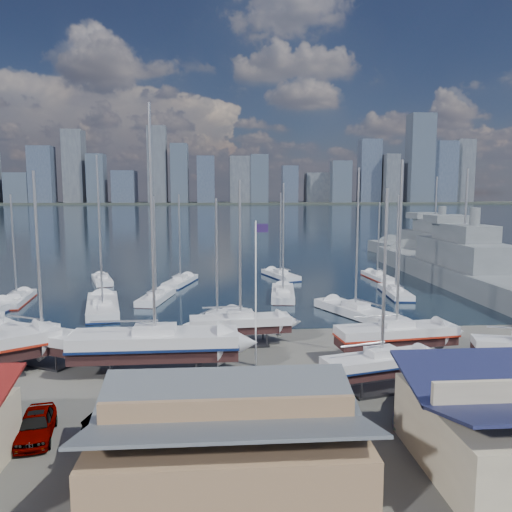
{
  "coord_description": "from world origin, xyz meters",
  "views": [
    {
      "loc": [
        -0.35,
        -47.84,
        13.46
      ],
      "look_at": [
        3.82,
        8.0,
        6.36
      ],
      "focal_mm": 35.0,
      "sensor_mm": 36.0,
      "label": 1
    }
  ],
  "objects": [
    {
      "name": "sailboat_moored_7",
      "position": [
        7.86,
        15.23,
        0.32
      ],
      "size": [
        4.07,
        10.46,
        15.39
      ],
      "rotation": [
        0.0,
        0.0,
        1.45
      ],
      "color": "black",
      "rests_on": "water"
    },
    {
      "name": "sailboat_cradle_2",
      "position": [
        -14.33,
        -8.45,
        2.03
      ],
      "size": [
        9.39,
        6.54,
        15.14
      ],
      "rotation": [
        0.0,
        0.0,
        -0.48
      ],
      "color": "#2D2D33",
      "rests_on": "ground"
    },
    {
      "name": "sailboat_cradle_4",
      "position": [
        1.47,
        -4.8,
        2.0
      ],
      "size": [
        9.04,
        3.24,
        14.57
      ],
      "rotation": [
        0.0,
        0.0,
        0.09
      ],
      "color": "#2D2D33",
      "rests_on": "ground"
    },
    {
      "name": "sailboat_moored_6",
      "position": [
        -0.59,
        2.64,
        0.31
      ],
      "size": [
        6.76,
        9.1,
        13.54
      ],
      "rotation": [
        0.0,
        0.0,
        1.04
      ],
      "color": "black",
      "rests_on": "water"
    },
    {
      "name": "sailboat_moored_1",
      "position": [
        -25.23,
        14.32,
        0.31
      ],
      "size": [
        3.66,
        9.54,
        13.91
      ],
      "rotation": [
        0.0,
        0.0,
        1.69
      ],
      "color": "black",
      "rests_on": "water"
    },
    {
      "name": "flagpole",
      "position": [
        2.53,
        -10.13,
        6.51
      ],
      "size": [
        1.01,
        0.12,
        11.37
      ],
      "color": "white",
      "rests_on": "ground"
    },
    {
      "name": "naval_ship_east",
      "position": [
        35.39,
        22.18,
        1.67
      ],
      "size": [
        8.71,
        53.4,
        18.8
      ],
      "rotation": [
        0.0,
        0.0,
        1.57
      ],
      "color": "slate",
      "rests_on": "water"
    },
    {
      "name": "far_shore",
      "position": [
        0.0,
        560.0,
        1.1
      ],
      "size": [
        1400.0,
        80.0,
        2.2
      ],
      "primitive_type": "cube",
      "color": "#2D332D",
      "rests_on": "ground"
    },
    {
      "name": "sailboat_moored_3",
      "position": [
        -13.68,
        9.07,
        0.31
      ],
      "size": [
        6.1,
        12.78,
        18.42
      ],
      "rotation": [
        0.0,
        0.0,
        1.79
      ],
      "color": "black",
      "rests_on": "water"
    },
    {
      "name": "sailboat_moored_11",
      "position": [
        24.47,
        27.87,
        0.31
      ],
      "size": [
        3.05,
        8.57,
        12.56
      ],
      "rotation": [
        0.0,
        0.0,
        1.66
      ],
      "color": "black",
      "rests_on": "water"
    },
    {
      "name": "shed_grey",
      "position": [
        0.0,
        -26.0,
        2.15
      ],
      "size": [
        12.6,
        8.4,
        4.17
      ],
      "color": "#8C6B4C",
      "rests_on": "ground"
    },
    {
      "name": "water",
      "position": [
        0.0,
        300.0,
        -0.15
      ],
      "size": [
        1400.0,
        600.0,
        0.4
      ],
      "primitive_type": "cube",
      "color": "#1A2E3D",
      "rests_on": "ground"
    },
    {
      "name": "sailboat_moored_5",
      "position": [
        -6.09,
        25.43,
        0.31
      ],
      "size": [
        4.92,
        9.65,
        13.89
      ],
      "rotation": [
        0.0,
        0.0,
        1.31
      ],
      "color": "black",
      "rests_on": "water"
    },
    {
      "name": "sailboat_moored_9",
      "position": [
        14.56,
        4.83,
        0.32
      ],
      "size": [
        7.53,
        11.48,
        16.9
      ],
      "rotation": [
        0.0,
        0.0,
        2.0
      ],
      "color": "black",
      "rests_on": "water"
    },
    {
      "name": "sailboat_moored_10",
      "position": [
        22.78,
        15.15,
        0.31
      ],
      "size": [
        3.39,
        9.44,
        13.83
      ],
      "rotation": [
        0.0,
        0.0,
        1.48
      ],
      "color": "black",
      "rests_on": "water"
    },
    {
      "name": "car_b",
      "position": [
        -5.46,
        -21.28,
        0.78
      ],
      "size": [
        5.02,
        2.83,
        1.57
      ],
      "primitive_type": "imported",
      "rotation": [
        0.0,
        0.0,
        1.31
      ],
      "color": "gray",
      "rests_on": "ground"
    },
    {
      "name": "sailboat_moored_8",
      "position": [
        9.37,
        30.01,
        0.31
      ],
      "size": [
        5.53,
        9.79,
        14.11
      ],
      "rotation": [
        0.0,
        0.0,
        1.9
      ],
      "color": "black",
      "rests_on": "water"
    },
    {
      "name": "sailboat_moored_2",
      "position": [
        -17.95,
        27.63,
        0.32
      ],
      "size": [
        4.99,
        9.01,
        13.11
      ],
      "rotation": [
        0.0,
        0.0,
        1.88
      ],
      "color": "black",
      "rests_on": "water"
    },
    {
      "name": "car_c",
      "position": [
        4.38,
        -19.59,
        0.68
      ],
      "size": [
        3.16,
        5.27,
        1.37
      ],
      "primitive_type": "imported",
      "rotation": [
        0.0,
        0.0,
        0.19
      ],
      "color": "gray",
      "rests_on": "ground"
    },
    {
      "name": "car_a",
      "position": [
        -10.49,
        -20.96,
        0.78
      ],
      "size": [
        2.68,
        4.86,
        1.57
      ],
      "primitive_type": "imported",
      "rotation": [
        0.0,
        0.0,
        0.19
      ],
      "color": "gray",
      "rests_on": "ground"
    },
    {
      "name": "sailboat_cradle_3",
      "position": [
        -5.17,
        -11.33,
        2.27
      ],
      "size": [
        12.45,
        3.6,
        19.77
      ],
      "rotation": [
        0.0,
        0.0,
        0.01
      ],
      "color": "#2D2D33",
      "rests_on": "ground"
    },
    {
      "name": "sailboat_cradle_5",
      "position": [
        10.62,
        -15.84,
        1.96
      ],
      "size": [
        8.73,
        4.45,
        13.76
      ],
      "rotation": [
        0.0,
        0.0,
        0.26
      ],
      "color": "#2D2D33",
      "rests_on": "ground"
    },
    {
      "name": "ground",
      "position": [
        0.0,
        -10.0,
        0.0
      ],
      "size": [
        1400.0,
        1400.0,
        0.0
      ],
      "primitive_type": "plane",
      "color": "#605E59",
      "rests_on": "ground"
    },
    {
      "name": "car_d",
      "position": [
        11.29,
        -19.91,
        0.79
      ],
      "size": [
        4.22,
        5.85,
        1.57
      ],
      "primitive_type": "imported",
      "rotation": [
        0.0,
        0.0,
        -0.42
      ],
      "color": "gray",
      "rests_on": "ground"
    },
    {
      "name": "sailboat_cradle_6",
      "position": [
        13.94,
        -9.48,
        2.07
      ],
      "size": [
        10.18,
        4.0,
        16.02
      ],
      "rotation": [
        0.0,
        0.0,
        0.13
      ],
      "color": "#2D2D33",
      "rests_on": "ground"
    },
    {
      "name": "naval_ship_west",
      "position": [
        40.55,
        43.9,
        1.66
      ],
      "size": [
        12.27,
        46.14,
        18.11
      ],
      "rotation": [
        0.0,
        0.0,
        1.68
      ],
      "color": "slate",
      "rests_on": "water"
    },
    {
      "name": "skyline",
      "position": [
        -7.83,
        553.76,
        39.09
      ],
      "size": [
        639.14,
        43.8,
        107.69
      ],
      "color": "#475166",
      "rests_on": "far_shore"
    },
    {
      "name": "sailboat_moored_4",
      "position": [
        -8.27,
        14.32,
        0.32
      ],
      "size": [
        4.22,
        9.38,
        13.68
      ],
      "rotation": [
        0.0,
        0.0,
        1.38
      ],
      "color": "black",
      "rests_on": "water"
    }
  ]
}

